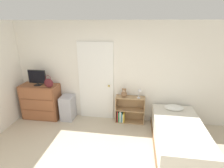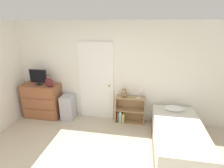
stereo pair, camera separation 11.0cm
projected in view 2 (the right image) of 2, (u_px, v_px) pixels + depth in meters
The scene contains 10 objects.
wall_back at pixel (101, 72), 4.51m from camera, with size 10.00×0.06×2.55m.
door_closed at pixel (96, 82), 4.56m from camera, with size 0.91×0.09×2.06m.
dresser at pixel (42, 101), 4.77m from camera, with size 0.99×0.45×0.94m.
tv at pixel (38, 77), 4.54m from camera, with size 0.47×0.16×0.41m.
handbag at pixel (49, 82), 4.39m from camera, with size 0.23×0.10×0.32m.
storage_bin at pixel (68, 107), 4.72m from camera, with size 0.32×0.41×0.66m.
bookshelf at pixel (127, 111), 4.56m from camera, with size 0.74×0.25×0.71m.
teddy_bear at pixel (124, 93), 4.39m from camera, with size 0.15×0.15×0.23m.
desk_lamp at pixel (140, 92), 4.27m from camera, with size 0.10×0.10×0.24m.
bed at pixel (178, 137), 3.60m from camera, with size 1.00×1.93×0.63m.
Camera 2 is at (1.04, -1.96, 2.48)m, focal length 28.00 mm.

